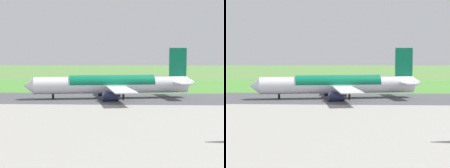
% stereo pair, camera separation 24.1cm
% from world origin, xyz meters
% --- Properties ---
extents(ground_plane, '(800.00, 800.00, 0.00)m').
position_xyz_m(ground_plane, '(0.00, 0.00, 0.00)').
color(ground_plane, '#547F3D').
extents(runway_asphalt, '(600.00, 30.87, 0.06)m').
position_xyz_m(runway_asphalt, '(0.00, 0.00, 0.03)').
color(runway_asphalt, '#47474C').
rests_on(runway_asphalt, ground).
extents(apron_concrete, '(440.00, 110.00, 0.05)m').
position_xyz_m(apron_concrete, '(0.00, 57.03, 0.03)').
color(apron_concrete, gray).
rests_on(apron_concrete, ground).
extents(grass_verge_foreground, '(600.00, 80.00, 0.04)m').
position_xyz_m(grass_verge_foreground, '(0.00, -44.73, 0.02)').
color(grass_verge_foreground, '#478534').
rests_on(grass_verge_foreground, ground).
extents(airliner_main, '(53.95, 44.38, 15.88)m').
position_xyz_m(airliner_main, '(-7.56, -0.07, 4.35)').
color(airliner_main, white).
rests_on(airliner_main, ground).
extents(no_stopping_sign, '(0.60, 0.10, 2.67)m').
position_xyz_m(no_stopping_sign, '(-19.38, -49.18, 1.58)').
color(no_stopping_sign, slate).
rests_on(no_stopping_sign, ground).
extents(traffic_cone_orange, '(0.40, 0.40, 0.55)m').
position_xyz_m(traffic_cone_orange, '(-14.33, -41.86, 0.28)').
color(traffic_cone_orange, orange).
rests_on(traffic_cone_orange, ground).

